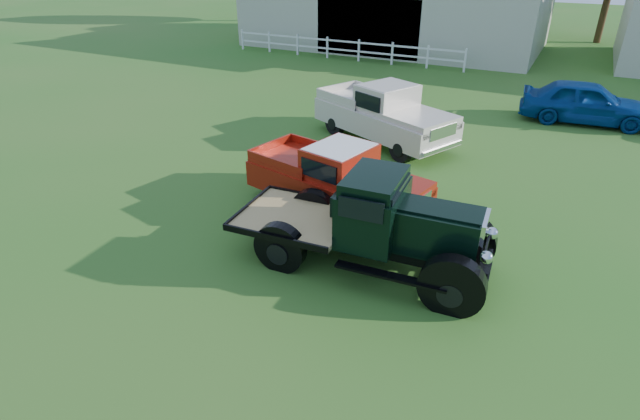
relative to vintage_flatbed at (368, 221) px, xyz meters
The scene contains 6 objects.
ground 2.05m from the vintage_flatbed, 136.02° to the right, with size 120.00×120.00×0.00m, color #26691B.
fence_rail 20.94m from the vintage_flatbed, 116.28° to the left, with size 14.20×0.16×1.20m, color white, non-canonical shape.
vintage_flatbed is the anchor object (origin of this frame).
red_pickup 2.54m from the vintage_flatbed, 129.96° to the left, with size 4.78×1.84×1.74m, color maroon, non-canonical shape.
white_pickup 7.52m from the vintage_flatbed, 108.33° to the left, with size 5.21×2.02×1.91m, color beige, non-canonical shape.
misc_car_blue 13.00m from the vintage_flatbed, 73.87° to the left, with size 1.84×4.57×1.56m, color navy.
Camera 1 is at (4.41, -6.98, 5.99)m, focal length 28.00 mm.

